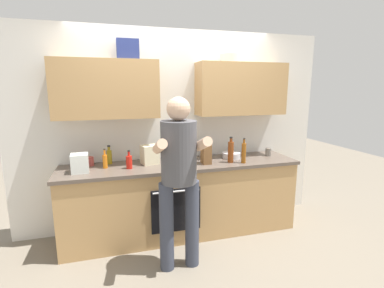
{
  "coord_description": "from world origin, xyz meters",
  "views": [
    {
      "loc": [
        -0.79,
        -3.19,
        1.79
      ],
      "look_at": [
        0.09,
        -0.1,
        1.15
      ],
      "focal_mm": 26.44,
      "sensor_mm": 36.0,
      "label": 1
    }
  ],
  "objects_px": {
    "bottle_syrup": "(244,153)",
    "cup_ceramic": "(90,161)",
    "grocery_bag_rice": "(150,155)",
    "mixing_bowl": "(231,155)",
    "knife_block": "(206,153)",
    "bottle_wine": "(207,151)",
    "bottle_hotsauce": "(129,162)",
    "bottle_vinegar": "(231,151)",
    "bottle_oil": "(109,156)",
    "bottle_juice": "(105,161)",
    "person_standing": "(179,171)",
    "cup_tea": "(174,160)",
    "cup_stoneware": "(268,152)",
    "grocery_bag_produce": "(80,163)",
    "potted_herb": "(185,150)"
  },
  "relations": [
    {
      "from": "cup_stoneware",
      "to": "bottle_juice",
      "type": "bearing_deg",
      "value": -179.49
    },
    {
      "from": "mixing_bowl",
      "to": "bottle_vinegar",
      "type": "bearing_deg",
      "value": -116.34
    },
    {
      "from": "bottle_vinegar",
      "to": "cup_ceramic",
      "type": "distance_m",
      "value": 1.66
    },
    {
      "from": "bottle_syrup",
      "to": "bottle_hotsauce",
      "type": "distance_m",
      "value": 1.35
    },
    {
      "from": "bottle_syrup",
      "to": "knife_block",
      "type": "bearing_deg",
      "value": 167.32
    },
    {
      "from": "bottle_hotsauce",
      "to": "cup_tea",
      "type": "xyz_separation_m",
      "value": [
        0.52,
        0.04,
        -0.03
      ]
    },
    {
      "from": "bottle_wine",
      "to": "bottle_vinegar",
      "type": "bearing_deg",
      "value": -51.23
    },
    {
      "from": "bottle_oil",
      "to": "bottle_hotsauce",
      "type": "distance_m",
      "value": 0.34
    },
    {
      "from": "bottle_juice",
      "to": "cup_tea",
      "type": "xyz_separation_m",
      "value": [
        0.78,
        -0.05,
        -0.04
      ]
    },
    {
      "from": "bottle_syrup",
      "to": "cup_ceramic",
      "type": "distance_m",
      "value": 1.81
    },
    {
      "from": "mixing_bowl",
      "to": "grocery_bag_rice",
      "type": "height_order",
      "value": "grocery_bag_rice"
    },
    {
      "from": "knife_block",
      "to": "grocery_bag_produce",
      "type": "relative_size",
      "value": 1.56
    },
    {
      "from": "bottle_syrup",
      "to": "bottle_juice",
      "type": "relative_size",
      "value": 1.36
    },
    {
      "from": "cup_stoneware",
      "to": "grocery_bag_produce",
      "type": "xyz_separation_m",
      "value": [
        -2.34,
        -0.11,
        0.05
      ]
    },
    {
      "from": "person_standing",
      "to": "grocery_bag_rice",
      "type": "bearing_deg",
      "value": 103.3
    },
    {
      "from": "grocery_bag_rice",
      "to": "cup_stoneware",
      "type": "bearing_deg",
      "value": -1.2
    },
    {
      "from": "bottle_wine",
      "to": "cup_stoneware",
      "type": "xyz_separation_m",
      "value": [
        0.83,
        -0.09,
        -0.04
      ]
    },
    {
      "from": "bottle_hotsauce",
      "to": "grocery_bag_produce",
      "type": "relative_size",
      "value": 1.04
    },
    {
      "from": "bottle_juice",
      "to": "knife_block",
      "type": "relative_size",
      "value": 0.71
    },
    {
      "from": "grocery_bag_rice",
      "to": "bottle_wine",
      "type": "bearing_deg",
      "value": 4.09
    },
    {
      "from": "bottle_wine",
      "to": "bottle_juice",
      "type": "bearing_deg",
      "value": -175.23
    },
    {
      "from": "cup_tea",
      "to": "mixing_bowl",
      "type": "xyz_separation_m",
      "value": [
        0.77,
        0.09,
        -0.01
      ]
    },
    {
      "from": "bottle_juice",
      "to": "grocery_bag_rice",
      "type": "xyz_separation_m",
      "value": [
        0.51,
        0.05,
        0.03
      ]
    },
    {
      "from": "person_standing",
      "to": "grocery_bag_rice",
      "type": "height_order",
      "value": "person_standing"
    },
    {
      "from": "cup_stoneware",
      "to": "knife_block",
      "type": "distance_m",
      "value": 0.94
    },
    {
      "from": "bottle_oil",
      "to": "potted_herb",
      "type": "height_order",
      "value": "potted_herb"
    },
    {
      "from": "knife_block",
      "to": "mixing_bowl",
      "type": "bearing_deg",
      "value": 21.9
    },
    {
      "from": "bottle_wine",
      "to": "mixing_bowl",
      "type": "distance_m",
      "value": 0.32
    },
    {
      "from": "bottle_hotsauce",
      "to": "mixing_bowl",
      "type": "height_order",
      "value": "bottle_hotsauce"
    },
    {
      "from": "bottle_vinegar",
      "to": "bottle_juice",
      "type": "bearing_deg",
      "value": 173.87
    },
    {
      "from": "bottle_hotsauce",
      "to": "grocery_bag_rice",
      "type": "relative_size",
      "value": 0.93
    },
    {
      "from": "cup_tea",
      "to": "bottle_syrup",
      "type": "bearing_deg",
      "value": -12.01
    },
    {
      "from": "bottle_hotsauce",
      "to": "knife_block",
      "type": "relative_size",
      "value": 0.67
    },
    {
      "from": "bottle_juice",
      "to": "bottle_oil",
      "type": "bearing_deg",
      "value": 75.06
    },
    {
      "from": "bottle_wine",
      "to": "cup_ceramic",
      "type": "relative_size",
      "value": 2.24
    },
    {
      "from": "bottle_wine",
      "to": "mixing_bowl",
      "type": "height_order",
      "value": "bottle_wine"
    },
    {
      "from": "cup_ceramic",
      "to": "grocery_bag_rice",
      "type": "xyz_separation_m",
      "value": [
        0.68,
        -0.11,
        0.06
      ]
    },
    {
      "from": "cup_tea",
      "to": "grocery_bag_rice",
      "type": "distance_m",
      "value": 0.3
    },
    {
      "from": "bottle_wine",
      "to": "mixing_bowl",
      "type": "bearing_deg",
      "value": -12.48
    },
    {
      "from": "bottle_wine",
      "to": "cup_ceramic",
      "type": "distance_m",
      "value": 1.42
    },
    {
      "from": "bottle_vinegar",
      "to": "mixing_bowl",
      "type": "distance_m",
      "value": 0.24
    },
    {
      "from": "knife_block",
      "to": "cup_stoneware",
      "type": "bearing_deg",
      "value": 8.76
    },
    {
      "from": "bottle_syrup",
      "to": "mixing_bowl",
      "type": "bearing_deg",
      "value": 99.65
    },
    {
      "from": "person_standing",
      "to": "bottle_oil",
      "type": "bearing_deg",
      "value": 126.15
    },
    {
      "from": "bottle_oil",
      "to": "grocery_bag_produce",
      "type": "distance_m",
      "value": 0.4
    },
    {
      "from": "person_standing",
      "to": "bottle_wine",
      "type": "distance_m",
      "value": 0.98
    },
    {
      "from": "bottle_syrup",
      "to": "grocery_bag_rice",
      "type": "relative_size",
      "value": 1.35
    },
    {
      "from": "bottle_vinegar",
      "to": "grocery_bag_rice",
      "type": "xyz_separation_m",
      "value": [
        -0.95,
        0.21,
        -0.02
      ]
    },
    {
      "from": "bottle_syrup",
      "to": "bottle_oil",
      "type": "distance_m",
      "value": 1.6
    },
    {
      "from": "bottle_wine",
      "to": "cup_ceramic",
      "type": "xyz_separation_m",
      "value": [
        -1.42,
        0.05,
        -0.04
      ]
    }
  ]
}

